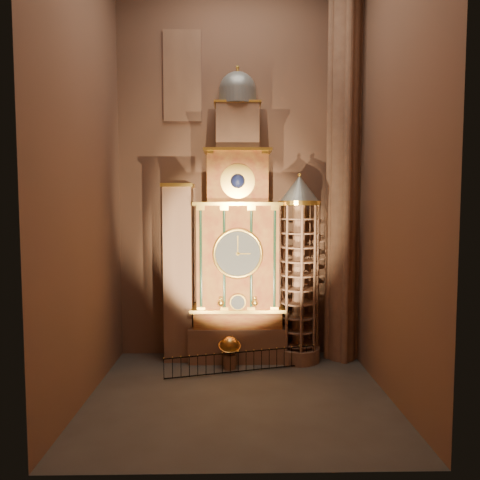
{
  "coord_description": "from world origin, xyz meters",
  "views": [
    {
      "loc": [
        -0.29,
        -19.57,
        8.71
      ],
      "look_at": [
        0.11,
        3.0,
        7.13
      ],
      "focal_mm": 32.0,
      "sensor_mm": 36.0,
      "label": 1
    }
  ],
  "objects_px": {
    "portrait_tower": "(179,272)",
    "celestial_globe": "(230,349)",
    "stair_turret": "(299,270)",
    "iron_railing": "(242,362)",
    "astronomical_clock": "(238,245)"
  },
  "relations": [
    {
      "from": "stair_turret",
      "to": "celestial_globe",
      "type": "bearing_deg",
      "value": -162.03
    },
    {
      "from": "portrait_tower",
      "to": "stair_turret",
      "type": "distance_m",
      "value": 6.91
    },
    {
      "from": "portrait_tower",
      "to": "stair_turret",
      "type": "xyz_separation_m",
      "value": [
        6.9,
        -0.28,
        0.12
      ]
    },
    {
      "from": "iron_railing",
      "to": "astronomical_clock",
      "type": "bearing_deg",
      "value": 95.75
    },
    {
      "from": "astronomical_clock",
      "to": "portrait_tower",
      "type": "xyz_separation_m",
      "value": [
        -3.4,
        0.02,
        -1.53
      ]
    },
    {
      "from": "celestial_globe",
      "to": "portrait_tower",
      "type": "bearing_deg",
      "value": 152.0
    },
    {
      "from": "portrait_tower",
      "to": "iron_railing",
      "type": "bearing_deg",
      "value": -31.19
    },
    {
      "from": "celestial_globe",
      "to": "iron_railing",
      "type": "xyz_separation_m",
      "value": [
        0.68,
        -0.63,
        -0.48
      ]
    },
    {
      "from": "portrait_tower",
      "to": "celestial_globe",
      "type": "distance_m",
      "value": 5.26
    },
    {
      "from": "iron_railing",
      "to": "portrait_tower",
      "type": "bearing_deg",
      "value": 148.81
    },
    {
      "from": "stair_turret",
      "to": "iron_railing",
      "type": "height_order",
      "value": "stair_turret"
    },
    {
      "from": "celestial_globe",
      "to": "stair_turret",
      "type": "bearing_deg",
      "value": 17.97
    },
    {
      "from": "astronomical_clock",
      "to": "celestial_globe",
      "type": "distance_m",
      "value": 5.83
    },
    {
      "from": "celestial_globe",
      "to": "iron_railing",
      "type": "height_order",
      "value": "celestial_globe"
    },
    {
      "from": "stair_turret",
      "to": "iron_railing",
      "type": "xyz_separation_m",
      "value": [
        -3.28,
        -1.91,
        -4.67
      ]
    }
  ]
}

